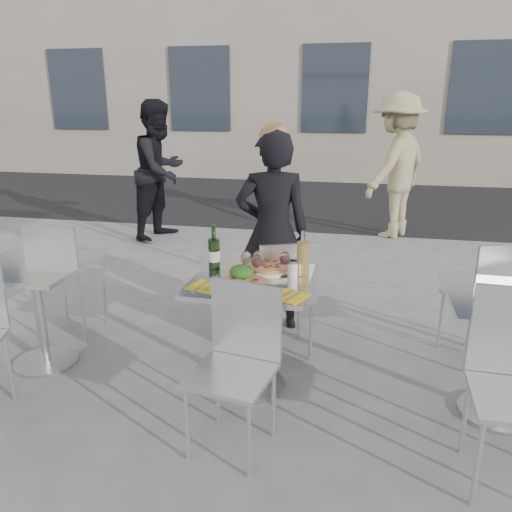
% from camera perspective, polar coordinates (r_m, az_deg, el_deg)
% --- Properties ---
extents(ground, '(80.00, 80.00, 0.00)m').
position_cam_1_polar(ground, '(3.39, -0.53, -14.61)').
color(ground, slate).
extents(street_asphalt, '(24.00, 5.00, 0.00)m').
position_cam_1_polar(street_asphalt, '(9.50, 7.79, 6.48)').
color(street_asphalt, black).
rests_on(street_asphalt, ground).
extents(main_table, '(0.72, 0.72, 0.75)m').
position_cam_1_polar(main_table, '(3.13, -0.56, -6.24)').
color(main_table, '#B7BABF').
rests_on(main_table, ground).
extents(side_table_left, '(0.72, 0.72, 0.75)m').
position_cam_1_polar(side_table_left, '(3.73, -23.77, -3.84)').
color(side_table_left, '#B7BABF').
rests_on(side_table_left, ground).
extents(side_table_right, '(0.72, 0.72, 0.75)m').
position_cam_1_polar(side_table_right, '(3.20, 26.97, -7.75)').
color(side_table_right, '#B7BABF').
rests_on(side_table_right, ground).
extents(chair_far, '(0.53, 0.53, 0.89)m').
position_cam_1_polar(chair_far, '(3.51, 3.34, -3.81)').
color(chair_far, silver).
rests_on(chair_far, ground).
extents(chair_near, '(0.47, 0.48, 0.89)m').
position_cam_1_polar(chair_near, '(2.68, -2.04, -11.01)').
color(chair_near, silver).
rests_on(chair_near, ground).
extents(side_chair_lfar, '(0.43, 0.44, 0.92)m').
position_cam_1_polar(side_chair_lfar, '(4.09, -21.29, -1.59)').
color(side_chair_lfar, silver).
rests_on(side_chair_lfar, ground).
extents(side_chair_rfar, '(0.54, 0.55, 0.92)m').
position_cam_1_polar(side_chair_rfar, '(3.75, 25.25, -3.83)').
color(side_chair_rfar, silver).
rests_on(side_chair_rfar, ground).
extents(woman_diner, '(0.65, 0.50, 1.59)m').
position_cam_1_polar(woman_diner, '(3.94, 1.88, 2.72)').
color(woman_diner, black).
rests_on(woman_diner, ground).
extents(pedestrian_a, '(0.89, 1.03, 1.80)m').
position_cam_1_polar(pedestrian_a, '(6.77, -10.86, 9.59)').
color(pedestrian_a, black).
rests_on(pedestrian_a, ground).
extents(pedestrian_b, '(1.23, 1.41, 1.90)m').
position_cam_1_polar(pedestrian_b, '(6.95, 15.70, 9.85)').
color(pedestrian_b, tan).
rests_on(pedestrian_b, ground).
extents(pizza_near, '(0.32, 0.32, 0.02)m').
position_cam_1_polar(pizza_near, '(2.94, -1.48, -3.26)').
color(pizza_near, '#E6B359').
rests_on(pizza_near, main_table).
extents(pizza_far, '(0.33, 0.33, 0.03)m').
position_cam_1_polar(pizza_far, '(3.24, 1.50, -1.16)').
color(pizza_far, white).
rests_on(pizza_far, main_table).
extents(salad_plate, '(0.22, 0.22, 0.09)m').
position_cam_1_polar(salad_plate, '(3.05, -1.68, -1.97)').
color(salad_plate, white).
rests_on(salad_plate, main_table).
extents(wine_bottle, '(0.07, 0.08, 0.29)m').
position_cam_1_polar(wine_bottle, '(3.20, -4.82, 0.43)').
color(wine_bottle, '#284C1C').
rests_on(wine_bottle, main_table).
extents(carafe, '(0.08, 0.08, 0.29)m').
position_cam_1_polar(carafe, '(3.07, 5.41, -0.26)').
color(carafe, '#DDB35E').
rests_on(carafe, main_table).
extents(sugar_shaker, '(0.06, 0.06, 0.11)m').
position_cam_1_polar(sugar_shaker, '(3.08, 4.23, -1.48)').
color(sugar_shaker, white).
rests_on(sugar_shaker, main_table).
extents(wineglass_white_a, '(0.07, 0.07, 0.16)m').
position_cam_1_polar(wineglass_white_a, '(3.09, -1.16, -0.28)').
color(wineglass_white_a, white).
rests_on(wineglass_white_a, main_table).
extents(wineglass_white_b, '(0.07, 0.07, 0.16)m').
position_cam_1_polar(wineglass_white_b, '(3.08, 0.23, -0.30)').
color(wineglass_white_b, white).
rests_on(wineglass_white_b, main_table).
extents(wineglass_red_a, '(0.07, 0.07, 0.16)m').
position_cam_1_polar(wineglass_red_a, '(3.02, 0.08, -0.70)').
color(wineglass_red_a, white).
rests_on(wineglass_red_a, main_table).
extents(wineglass_red_b, '(0.07, 0.07, 0.16)m').
position_cam_1_polar(wineglass_red_b, '(3.08, 3.30, -0.36)').
color(wineglass_red_b, white).
rests_on(wineglass_red_b, main_table).
extents(napkin_left, '(0.22, 0.22, 0.01)m').
position_cam_1_polar(napkin_left, '(2.95, -5.76, -3.43)').
color(napkin_left, yellow).
rests_on(napkin_left, main_table).
extents(napkin_right, '(0.24, 0.24, 0.01)m').
position_cam_1_polar(napkin_right, '(2.80, 3.84, -4.57)').
color(napkin_right, yellow).
rests_on(napkin_right, main_table).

